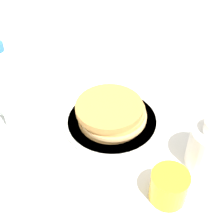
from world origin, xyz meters
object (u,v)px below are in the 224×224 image
(juice_glass, at_px, (169,186))
(water_bottle_mid, at_px, (9,92))
(cream_jug, at_px, (211,146))
(plate, at_px, (112,121))
(pancake_stack, at_px, (111,113))
(water_bottle_far, at_px, (1,78))

(juice_glass, height_order, water_bottle_mid, water_bottle_mid)
(cream_jug, bearing_deg, juice_glass, -46.19)
(plate, distance_m, juice_glass, 0.26)
(pancake_stack, height_order, cream_jug, cream_jug)
(juice_glass, bearing_deg, plate, -149.96)
(plate, height_order, cream_jug, cream_jug)
(juice_glass, xyz_separation_m, water_bottle_far, (-0.28, -0.43, 0.07))
(plate, bearing_deg, water_bottle_mid, -84.89)
(cream_jug, height_order, water_bottle_far, water_bottle_far)
(plate, bearing_deg, cream_jug, 61.68)
(cream_jug, bearing_deg, water_bottle_far, -108.44)
(cream_jug, bearing_deg, water_bottle_mid, -101.95)
(juice_glass, xyz_separation_m, water_bottle_mid, (-0.20, -0.38, 0.08))
(pancake_stack, xyz_separation_m, cream_jug, (0.12, 0.24, 0.02))
(plate, relative_size, water_bottle_far, 1.18)
(plate, relative_size, juice_glass, 3.21)
(juice_glass, distance_m, cream_jug, 0.14)
(pancake_stack, xyz_separation_m, water_bottle_far, (-0.05, -0.30, 0.07))
(cream_jug, height_order, water_bottle_mid, water_bottle_mid)
(plate, height_order, juice_glass, juice_glass)
(water_bottle_mid, xyz_separation_m, water_bottle_far, (-0.07, -0.05, -0.01))
(cream_jug, xyz_separation_m, water_bottle_far, (-0.18, -0.53, 0.05))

